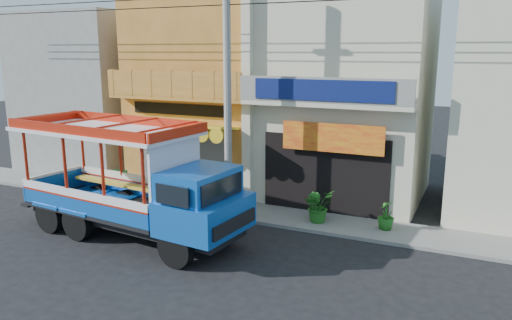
{
  "coord_description": "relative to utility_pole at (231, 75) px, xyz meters",
  "views": [
    {
      "loc": [
        6.98,
        -11.74,
        5.84
      ],
      "look_at": [
        0.43,
        2.5,
        2.39
      ],
      "focal_mm": 35.0,
      "sensor_mm": 36.0,
      "label": 1
    }
  ],
  "objects": [
    {
      "name": "shophouse_right",
      "position": [
        2.85,
        4.66,
        -0.93
      ],
      "size": [
        6.0,
        6.75,
        8.24
      ],
      "color": "beige",
      "rests_on": "ground"
    },
    {
      "name": "green_sign",
      "position": [
        -5.4,
        0.51,
        -4.5
      ],
      "size": [
        0.64,
        0.37,
        0.98
      ],
      "color": "black",
      "rests_on": "sidewalk"
    },
    {
      "name": "filler_building_left",
      "position": [
        -10.15,
        4.7,
        -1.23
      ],
      "size": [
        6.0,
        6.0,
        7.6
      ],
      "primitive_type": "cube",
      "color": "gray",
      "rests_on": "ground"
    },
    {
      "name": "sidewalk",
      "position": [
        0.85,
        0.7,
        -4.97
      ],
      "size": [
        30.0,
        2.0,
        0.12
      ],
      "primitive_type": "cube",
      "color": "slate",
      "rests_on": "ground"
    },
    {
      "name": "potted_plant_c",
      "position": [
        5.23,
        0.77,
        -4.43
      ],
      "size": [
        0.67,
        0.67,
        0.97
      ],
      "primitive_type": "imported",
      "rotation": [
        0.0,
        0.0,
        4.46
      ],
      "color": "#22661D",
      "rests_on": "sidewalk"
    },
    {
      "name": "utility_pole",
      "position": [
        0.0,
        0.0,
        0.0
      ],
      "size": [
        28.0,
        0.26,
        9.0
      ],
      "color": "gray",
      "rests_on": "ground"
    },
    {
      "name": "shophouse_left",
      "position": [
        -3.15,
        4.66,
        -0.92
      ],
      "size": [
        6.0,
        7.5,
        8.24
      ],
      "color": "#A86C25",
      "rests_on": "ground"
    },
    {
      "name": "potted_plant_b",
      "position": [
        2.84,
        0.58,
        -4.42
      ],
      "size": [
        0.68,
        0.64,
        0.98
      ],
      "primitive_type": "imported",
      "rotation": [
        0.0,
        0.0,
        2.66
      ],
      "color": "#22661D",
      "rests_on": "sidewalk"
    },
    {
      "name": "potted_plant_a",
      "position": [
        2.99,
        0.57,
        -4.35
      ],
      "size": [
        1.24,
        1.3,
        1.12
      ],
      "primitive_type": "imported",
      "rotation": [
        0.0,
        0.0,
        1.09
      ],
      "color": "#22661D",
      "rests_on": "sidewalk"
    },
    {
      "name": "party_pilaster",
      "position": [
        -0.15,
        1.55,
        -1.03
      ],
      "size": [
        0.35,
        0.3,
        8.0
      ],
      "primitive_type": "cube",
      "color": "beige",
      "rests_on": "ground"
    },
    {
      "name": "songthaew_truck",
      "position": [
        -1.49,
        -3.06,
        -3.25
      ],
      "size": [
        8.17,
        3.39,
        3.7
      ],
      "color": "black",
      "rests_on": "ground"
    },
    {
      "name": "ground",
      "position": [
        0.85,
        -3.3,
        -5.03
      ],
      "size": [
        90.0,
        90.0,
        0.0
      ],
      "primitive_type": "plane",
      "color": "black",
      "rests_on": "ground"
    }
  ]
}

